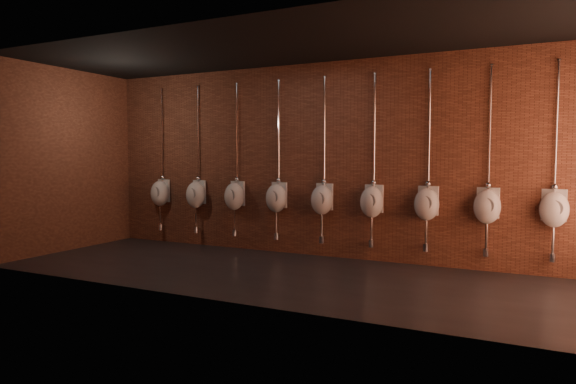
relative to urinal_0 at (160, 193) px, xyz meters
name	(u,v)px	position (x,y,z in m)	size (l,w,h in m)	color
ground	(282,274)	(3.33, -1.37, -0.97)	(8.50, 8.50, 0.00)	black
room_shell	(282,131)	(3.33, -1.37, 1.05)	(8.54, 3.04, 3.22)	black
urinal_0	(160,193)	(0.00, 0.00, 0.00)	(0.43, 0.39, 2.72)	silver
urinal_1	(196,194)	(0.84, 0.00, 0.00)	(0.43, 0.39, 2.72)	silver
urinal_2	(235,196)	(1.69, 0.00, 0.00)	(0.43, 0.39, 2.72)	silver
urinal_3	(276,197)	(2.53, 0.00, 0.00)	(0.43, 0.39, 2.72)	silver
urinal_4	(322,199)	(3.37, 0.00, 0.00)	(0.43, 0.39, 2.72)	silver
urinal_5	(372,201)	(4.22, 0.00, 0.00)	(0.43, 0.39, 2.72)	silver
urinal_6	(427,203)	(5.06, 0.00, 0.00)	(0.43, 0.39, 2.72)	silver
urinal_7	(487,206)	(5.90, 0.00, 0.00)	(0.43, 0.39, 2.72)	silver
urinal_8	(554,208)	(6.74, 0.00, 0.00)	(0.43, 0.39, 2.72)	silver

